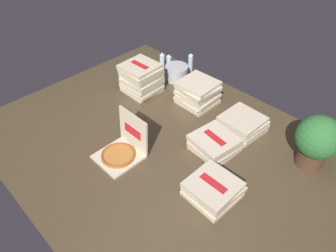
# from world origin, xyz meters

# --- Properties ---
(ground_plane) EXTENTS (3.20, 2.40, 0.02)m
(ground_plane) POSITION_xyz_m (0.00, 0.00, -0.01)
(ground_plane) COLOR #4C3D28
(open_pizza_box) EXTENTS (0.35, 0.37, 0.37)m
(open_pizza_box) POSITION_xyz_m (-0.17, -0.33, 0.07)
(open_pizza_box) COLOR beige
(open_pizza_box) RESTS_ON ground_plane
(pizza_stack_center_near) EXTENTS (0.37, 0.38, 0.15)m
(pizza_stack_center_near) POSITION_xyz_m (0.64, -0.11, 0.07)
(pizza_stack_center_near) COLOR beige
(pizza_stack_center_near) RESTS_ON ground_plane
(pizza_stack_center_far) EXTENTS (0.38, 0.38, 0.14)m
(pizza_stack_center_far) POSITION_xyz_m (0.36, 0.68, 0.07)
(pizza_stack_center_far) COLOR beige
(pizza_stack_center_far) RESTS_ON ground_plane
(pizza_stack_right_mid) EXTENTS (0.38, 0.37, 0.33)m
(pizza_stack_right_mid) POSITION_xyz_m (-0.78, 0.43, 0.16)
(pizza_stack_right_mid) COLOR beige
(pizza_stack_right_mid) RESTS_ON ground_plane
(pizza_stack_left_far) EXTENTS (0.38, 0.39, 0.25)m
(pizza_stack_left_far) POSITION_xyz_m (-0.22, 0.70, 0.13)
(pizza_stack_left_far) COLOR beige
(pizza_stack_left_far) RESTS_ON ground_plane
(pizza_stack_left_near) EXTENTS (0.39, 0.40, 0.15)m
(pizza_stack_left_near) POSITION_xyz_m (0.35, 0.28, 0.07)
(pizza_stack_left_near) COLOR beige
(pizza_stack_left_near) RESTS_ON ground_plane
(ice_bucket) EXTENTS (0.26, 0.26, 0.16)m
(ice_bucket) POSITION_xyz_m (-0.70, 0.88, 0.08)
(ice_bucket) COLOR #B7BABF
(ice_bucket) RESTS_ON ground_plane
(water_bottle_0) EXTENTS (0.06, 0.06, 0.22)m
(water_bottle_0) POSITION_xyz_m (-0.95, 0.90, 0.10)
(water_bottle_0) COLOR white
(water_bottle_0) RESTS_ON ground_plane
(water_bottle_1) EXTENTS (0.06, 0.06, 0.22)m
(water_bottle_1) POSITION_xyz_m (-0.87, 0.93, 0.10)
(water_bottle_1) COLOR silver
(water_bottle_1) RESTS_ON ground_plane
(water_bottle_2) EXTENTS (0.06, 0.06, 0.22)m
(water_bottle_2) POSITION_xyz_m (-0.70, 1.12, 0.10)
(water_bottle_2) COLOR silver
(water_bottle_2) RESTS_ON ground_plane
(potted_plant) EXTENTS (0.35, 0.35, 0.48)m
(potted_plant) POSITION_xyz_m (1.00, 0.71, 0.27)
(potted_plant) COLOR #513323
(potted_plant) RESTS_ON ground_plane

